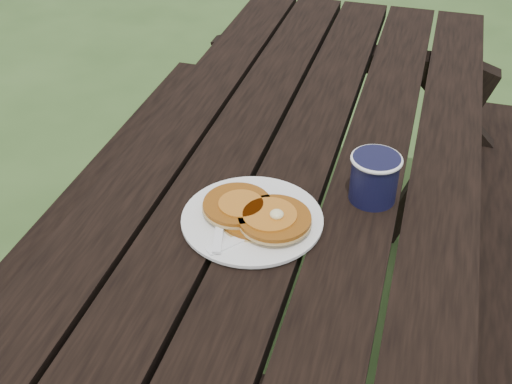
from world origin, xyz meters
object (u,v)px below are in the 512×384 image
(plate, at_px, (252,220))
(pancake_stack, at_px, (257,214))
(coffee_cup, at_px, (375,175))
(picnic_table, at_px, (298,270))

(plate, relative_size, pancake_stack, 1.23)
(coffee_cup, bearing_deg, plate, -146.24)
(picnic_table, relative_size, plate, 7.03)
(pancake_stack, bearing_deg, coffee_cup, 35.90)
(picnic_table, distance_m, pancake_stack, 0.51)
(plate, distance_m, pancake_stack, 0.02)
(plate, height_order, coffee_cup, coffee_cup)
(picnic_table, bearing_deg, pancake_stack, -94.60)
(picnic_table, height_order, pancake_stack, pancake_stack)
(picnic_table, height_order, coffee_cup, coffee_cup)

